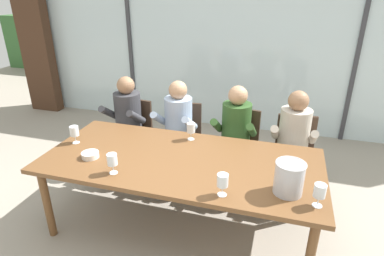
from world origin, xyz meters
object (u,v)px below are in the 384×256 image
(wine_glass_near_bucket, at_px, (223,181))
(wine_glass_spare_empty, at_px, (112,160))
(person_olive_shirt, at_px, (234,133))
(ice_bucket_primary, at_px, (289,178))
(chair_near_curtain, at_px, (133,129))
(wine_glass_by_left_taster, at_px, (320,191))
(wine_glass_center_pour, at_px, (74,132))
(dining_table, at_px, (181,165))
(person_beige_jumper, at_px, (293,140))
(chair_center, at_px, (238,141))
(chair_right_of_center, at_px, (295,150))
(chair_left_of_center, at_px, (183,134))
(wine_glass_by_right_taster, at_px, (191,129))
(person_charcoal_jacket, at_px, (125,120))
(person_pale_blue_shirt, at_px, (176,126))
(tasting_bowl, at_px, (90,155))

(wine_glass_near_bucket, height_order, wine_glass_spare_empty, same)
(wine_glass_near_bucket, bearing_deg, wine_glass_spare_empty, 177.25)
(person_olive_shirt, relative_size, ice_bucket_primary, 4.72)
(person_olive_shirt, bearing_deg, chair_near_curtain, 177.62)
(person_olive_shirt, bearing_deg, wine_glass_by_left_taster, -54.06)
(wine_glass_by_left_taster, height_order, wine_glass_center_pour, same)
(dining_table, xyz_separation_m, person_beige_jumper, (0.96, 0.83, -0.01))
(chair_center, bearing_deg, wine_glass_center_pour, -137.24)
(chair_right_of_center, distance_m, person_beige_jumper, 0.22)
(ice_bucket_primary, bearing_deg, chair_left_of_center, 134.34)
(person_olive_shirt, height_order, wine_glass_near_bucket, person_olive_shirt)
(dining_table, distance_m, wine_glass_by_left_taster, 1.20)
(chair_right_of_center, bearing_deg, wine_glass_by_right_taster, -155.89)
(chair_left_of_center, relative_size, person_charcoal_jacket, 0.73)
(person_charcoal_jacket, bearing_deg, dining_table, -34.63)
(person_charcoal_jacket, bearing_deg, ice_bucket_primary, -24.23)
(person_olive_shirt, height_order, wine_glass_center_pour, person_olive_shirt)
(person_olive_shirt, bearing_deg, person_beige_jumper, 2.78)
(wine_glass_spare_empty, bearing_deg, person_olive_shirt, 56.81)
(chair_left_of_center, relative_size, person_beige_jumper, 0.73)
(chair_left_of_center, bearing_deg, chair_near_curtain, 179.95)
(person_beige_jumper, height_order, ice_bucket_primary, person_beige_jumper)
(wine_glass_by_right_taster, bearing_deg, chair_right_of_center, 28.36)
(ice_bucket_primary, distance_m, wine_glass_by_right_taster, 1.16)
(chair_near_curtain, distance_m, person_olive_shirt, 1.31)
(wine_glass_by_right_taster, bearing_deg, person_pale_blue_shirt, 125.88)
(chair_left_of_center, height_order, wine_glass_by_left_taster, wine_glass_by_left_taster)
(dining_table, height_order, chair_right_of_center, chair_right_of_center)
(chair_left_of_center, height_order, tasting_bowl, chair_left_of_center)
(person_charcoal_jacket, height_order, wine_glass_center_pour, person_charcoal_jacket)
(person_beige_jumper, distance_m, wine_glass_spare_empty, 1.88)
(chair_left_of_center, xyz_separation_m, wine_glass_center_pour, (-0.77, -0.99, 0.36))
(person_olive_shirt, distance_m, wine_glass_spare_empty, 1.47)
(chair_near_curtain, height_order, wine_glass_center_pour, wine_glass_center_pour)
(tasting_bowl, bearing_deg, wine_glass_by_right_taster, 39.04)
(person_beige_jumper, distance_m, tasting_bowl, 2.03)
(person_charcoal_jacket, relative_size, wine_glass_center_pour, 6.83)
(wine_glass_near_bucket, relative_size, wine_glass_by_right_taster, 1.00)
(chair_right_of_center, distance_m, wine_glass_by_left_taster, 1.38)
(chair_left_of_center, bearing_deg, dining_table, -77.44)
(wine_glass_near_bucket, distance_m, wine_glass_spare_empty, 0.92)
(person_pale_blue_shirt, bearing_deg, wine_glass_spare_empty, -90.41)
(chair_center, relative_size, chair_right_of_center, 1.00)
(chair_right_of_center, height_order, wine_glass_by_right_taster, wine_glass_by_right_taster)
(person_pale_blue_shirt, xyz_separation_m, wine_glass_spare_empty, (-0.12, -1.22, 0.19))
(chair_right_of_center, distance_m, tasting_bowl, 2.15)
(wine_glass_center_pour, height_order, wine_glass_spare_empty, same)
(chair_right_of_center, height_order, person_pale_blue_shirt, person_pale_blue_shirt)
(dining_table, xyz_separation_m, wine_glass_near_bucket, (0.46, -0.43, 0.18))
(wine_glass_by_left_taster, bearing_deg, chair_center, 118.94)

